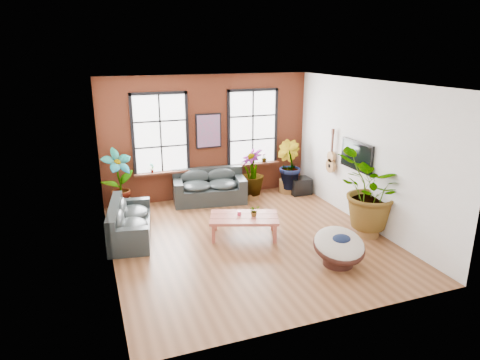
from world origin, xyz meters
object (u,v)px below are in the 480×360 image
Objects in this scene: sofa_back at (209,187)px; papasan_chair at (339,246)px; sofa_left at (128,223)px; coffee_table at (244,219)px.

sofa_back is 4.71m from papasan_chair.
sofa_left reaches higher than coffee_table.
sofa_left is 1.88× the size of papasan_chair.
sofa_left is 4.72m from papasan_chair.
coffee_table is 2.32m from papasan_chair.
coffee_table is at bearing 130.45° from papasan_chair.
sofa_back is 2.58m from coffee_table.
papasan_chair is (1.39, -4.50, -0.01)m from sofa_back.
sofa_left reaches higher than papasan_chair.
sofa_back is 2.99m from sofa_left.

